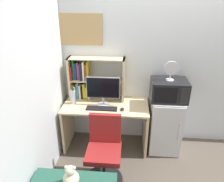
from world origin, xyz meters
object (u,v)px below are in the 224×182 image
Objects in this scene: mini_fridge at (165,125)px; wall_corkboard at (77,29)px; microwave at (169,90)px; teddy_bear at (71,177)px; desk_fan at (171,70)px; keyboard at (102,108)px; water_bottle at (73,97)px; computer_mouse at (122,109)px; desk_chair at (104,154)px; monitor at (103,89)px; hutch_bookshelf at (88,78)px.

mini_fridge is 1.96m from wall_corkboard.
teddy_bear is (-1.13, -1.30, -0.44)m from microwave.
desk_fan is at bearing -142.10° from mini_fridge.
water_bottle reaches higher than keyboard.
computer_mouse is 0.10× the size of desk_chair.
desk_chair is at bearing -82.35° from monitor.
hutch_bookshelf is 1.26m from desk_fan.
monitor is 1.11× the size of keyboard.
monitor reaches higher than mini_fridge.
desk_chair is at bearing -63.52° from wall_corkboard.
desk_chair is (-0.87, -0.71, -0.03)m from mini_fridge.
monitor is 2.04× the size of water_bottle.
monitor reaches higher than microwave.
hutch_bookshelf is 0.74m from computer_mouse.
water_bottle reaches higher than teddy_bear.
hutch_bookshelf is at bearing 140.98° from monitor.
computer_mouse is at bearing -166.80° from desk_fan.
mini_fridge is 1.73m from teddy_bear.
hutch_bookshelf reaches higher than mini_fridge.
monitor is 0.92m from desk_chair.
desk_chair is at bearing -140.75° from desk_fan.
keyboard is at bearing 178.95° from computer_mouse.
desk_chair is at bearing -51.40° from water_bottle.
keyboard is (-0.01, -0.13, -0.25)m from monitor.
computer_mouse is 0.35× the size of teddy_bear.
wall_corkboard is (-0.14, 0.09, 0.72)m from hutch_bookshelf.
computer_mouse is 0.36× the size of water_bottle.
hutch_bookshelf is at bearing 47.55° from water_bottle.
computer_mouse is 0.89m from desk_fan.
desk_fan is at bearing 8.81° from keyboard.
wall_corkboard reaches higher than hutch_bookshelf.
keyboard is at bearing -93.16° from monitor.
wall_corkboard is (-0.40, 0.30, 0.81)m from monitor.
wall_corkboard is (-0.39, 0.44, 1.06)m from keyboard.
computer_mouse is 1.34m from wall_corkboard.
water_bottle is at bearing 179.50° from monitor.
water_bottle is (-0.45, 0.14, 0.11)m from keyboard.
teddy_bear is (-0.17, -1.15, -0.17)m from keyboard.
desk_chair is at bearing -140.76° from mini_fridge.
keyboard is 1.60× the size of desk_fan.
hutch_bookshelf reaches higher than keyboard.
keyboard is (0.26, -0.35, -0.33)m from hutch_bookshelf.
computer_mouse is at bearing -10.61° from water_bottle.
mini_fridge is 1.21× the size of wall_corkboard.
mini_fridge is 1.12m from desk_chair.
water_bottle is 1.49m from desk_fan.
monitor is at bearing 86.84° from keyboard.
water_bottle is 0.33× the size of wall_corkboard.
desk_fan is (0.96, 0.15, 0.58)m from keyboard.
teddy_bear is (0.09, -1.49, -0.50)m from hutch_bookshelf.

